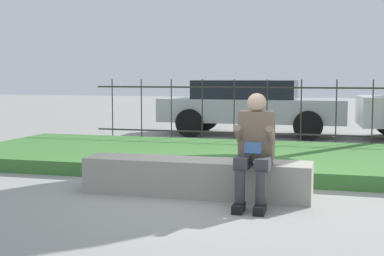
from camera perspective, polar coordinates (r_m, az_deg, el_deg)
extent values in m
plane|color=gray|center=(6.35, 2.65, -7.29)|extent=(60.00, 60.00, 0.00)
cube|color=gray|center=(6.37, 0.42, -5.29)|extent=(2.71, 0.53, 0.43)
cube|color=slate|center=(6.40, 0.42, -6.81)|extent=(2.60, 0.49, 0.08)
cube|color=black|center=(5.64, 5.00, -8.50)|extent=(0.11, 0.26, 0.09)
cylinder|color=#38383D|center=(5.65, 5.12, -6.25)|extent=(0.11, 0.11, 0.34)
cube|color=#38383D|center=(5.81, 5.51, -3.63)|extent=(0.15, 0.42, 0.13)
cube|color=black|center=(5.60, 7.24, -8.60)|extent=(0.11, 0.26, 0.09)
cylinder|color=#38383D|center=(5.61, 7.35, -6.34)|extent=(0.11, 0.11, 0.34)
cube|color=#38383D|center=(5.78, 7.66, -3.70)|extent=(0.15, 0.42, 0.13)
cube|color=#7A6651|center=(5.96, 6.92, -0.79)|extent=(0.38, 0.24, 0.54)
sphere|color=#DBB293|center=(5.91, 6.93, 2.70)|extent=(0.21, 0.21, 0.21)
cylinder|color=#7A6651|center=(5.83, 5.03, -0.71)|extent=(0.08, 0.29, 0.24)
cylinder|color=#7A6651|center=(5.78, 8.37, -0.81)|extent=(0.08, 0.29, 0.24)
cube|color=#335689|center=(5.72, 6.53, -2.16)|extent=(0.18, 0.09, 0.13)
cube|color=#3D7533|center=(8.61, 6.07, -3.24)|extent=(9.33, 3.31, 0.20)
cylinder|color=#332D28|center=(10.79, 7.97, -0.58)|extent=(7.33, 0.03, 0.03)
cylinder|color=#332D28|center=(10.73, 8.04, 4.30)|extent=(7.33, 0.03, 0.03)
cylinder|color=#332D28|center=(11.65, -8.48, 1.86)|extent=(0.02, 0.02, 1.35)
cylinder|color=#332D28|center=(11.40, -5.41, 1.81)|extent=(0.02, 0.02, 1.35)
cylinder|color=#332D28|center=(11.18, -2.21, 1.76)|extent=(0.02, 0.02, 1.35)
cylinder|color=#332D28|center=(11.00, 1.10, 1.70)|extent=(0.02, 0.02, 1.35)
cylinder|color=#332D28|center=(10.86, 4.51, 1.64)|extent=(0.02, 0.02, 1.35)
cylinder|color=#332D28|center=(10.75, 8.00, 1.56)|extent=(0.02, 0.02, 1.35)
cylinder|color=#332D28|center=(10.69, 11.55, 1.48)|extent=(0.02, 0.02, 1.35)
cylinder|color=#332D28|center=(10.67, 15.12, 1.39)|extent=(0.02, 0.02, 1.35)
cylinder|color=#332D28|center=(10.69, 18.69, 1.30)|extent=(0.02, 0.02, 1.35)
cube|color=#B7B7BC|center=(12.99, 6.48, 1.93)|extent=(4.39, 1.70, 0.55)
cube|color=black|center=(12.99, 5.74, 4.13)|extent=(2.42, 1.48, 0.44)
cylinder|color=black|center=(12.08, 12.28, 0.26)|extent=(0.65, 0.21, 0.65)
cylinder|color=black|center=(13.69, 12.57, 0.86)|extent=(0.65, 0.21, 0.65)
cylinder|color=black|center=(12.49, -0.24, 0.56)|extent=(0.65, 0.21, 0.65)
cylinder|color=black|center=(14.05, 1.47, 1.11)|extent=(0.65, 0.21, 0.65)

